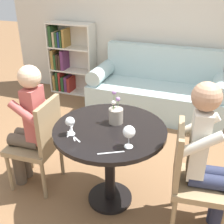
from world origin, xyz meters
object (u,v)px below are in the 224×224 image
chair_left (40,141)px  person_right (207,158)px  chair_right (192,176)px  wine_glass_left (70,122)px  bookshelf_left (68,60)px  person_left (29,126)px  wine_glass_right (129,132)px  couch (157,92)px  flower_vase (116,115)px

chair_left → person_right: 1.45m
chair_right → wine_glass_left: bearing=92.2°
bookshelf_left → wine_glass_left: bookshelf_left is taller
person_left → wine_glass_left: bearing=69.5°
person_left → wine_glass_right: (0.99, -0.17, 0.24)m
couch → person_left: size_ratio=1.57×
bookshelf_left → person_left: bearing=-69.9°
chair_left → couch: bearing=157.6°
couch → chair_right: couch is taller
couch → chair_left: size_ratio=2.11×
chair_left → chair_right: (1.36, -0.02, 0.00)m
person_right → flower_vase: bearing=73.5°
couch → wine_glass_right: size_ratio=11.18×
person_right → wine_glass_right: size_ratio=7.35×
couch → wine_glass_right: wine_glass_right is taller
couch → chair_right: 2.09m
chair_left → flower_vase: 0.78m
chair_right → wine_glass_left: 1.01m
chair_left → flower_vase: bearing=97.0°
bookshelf_left → wine_glass_right: size_ratio=6.82×
flower_vase → wine_glass_right: bearing=-56.0°
flower_vase → bookshelf_left: bearing=127.4°
person_left → bookshelf_left: bearing=-163.1°
chair_right → flower_vase: 0.76m
person_right → wine_glass_right: 0.61m
wine_glass_left → flower_vase: 0.40m
wine_glass_right → bookshelf_left: bearing=127.0°
chair_right → flower_vase: bearing=70.8°
bookshelf_left → chair_left: 2.39m
wine_glass_left → couch: bearing=83.3°
couch → flower_vase: bearing=-89.6°
person_left → wine_glass_right: 1.03m
bookshelf_left → wine_glass_left: (1.33, -2.39, 0.31)m
person_left → chair_right: bearing=86.5°
bookshelf_left → chair_left: bookshelf_left is taller
wine_glass_left → person_left: bearing=162.7°
bookshelf_left → flower_vase: size_ratio=4.14×
wine_glass_left → flower_vase: flower_vase is taller
person_left → wine_glass_right: bearing=76.8°
person_right → wine_glass_right: (-0.54, -0.19, 0.21)m
chair_left → chair_right: same height
person_left → person_right: bearing=87.2°
couch → bookshelf_left: 1.62m
chair_right → person_left: (-1.45, 0.01, 0.14)m
wine_glass_right → flower_vase: 0.37m
chair_right → flower_vase: flower_vase is taller
chair_right → bookshelf_left: bearing=38.1°
person_left → wine_glass_right: size_ratio=7.11×
wine_glass_left → flower_vase: bearing=48.5°
chair_right → couch: bearing=11.7°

